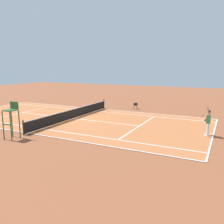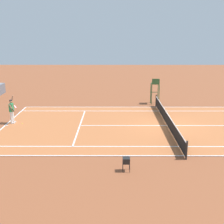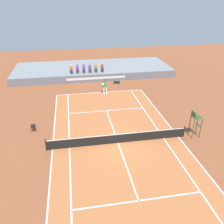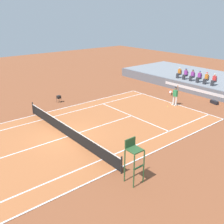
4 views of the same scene
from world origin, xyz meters
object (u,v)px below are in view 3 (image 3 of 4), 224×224
spectator_seated_0 (71,69)px  tennis_ball (105,95)px  tennis_player (105,86)px  spectator_seated_3 (90,68)px  spectator_seated_1 (77,69)px  umpire_chair (195,121)px  equipment_bag (117,82)px  spectator_seated_2 (84,69)px  ball_hopper (33,126)px  spectator_seated_4 (96,68)px  spectator_seated_5 (102,68)px

spectator_seated_0 → tennis_ball: size_ratio=18.60×
spectator_seated_0 → tennis_player: bearing=-55.4°
spectator_seated_3 → tennis_player: size_ratio=0.61×
spectator_seated_0 → spectator_seated_1: bearing=0.0°
umpire_chair → equipment_bag: umpire_chair is taller
spectator_seated_1 → spectator_seated_2: same height
tennis_player → tennis_ball: bearing=-103.2°
ball_hopper → spectator_seated_4: bearing=62.0°
umpire_chair → equipment_bag: size_ratio=2.56×
tennis_ball → ball_hopper: size_ratio=0.10×
spectator_seated_3 → tennis_player: spectator_seated_3 is taller
spectator_seated_5 → ball_hopper: spectator_seated_5 is taller
spectator_seated_2 → spectator_seated_3: 0.89m
spectator_seated_5 → tennis_ball: 6.87m
equipment_bag → ball_hopper: 15.45m
spectator_seated_4 → spectator_seated_0: bearing=180.0°
spectator_seated_1 → spectator_seated_3: same height
spectator_seated_2 → tennis_ball: (2.04, -6.63, -1.66)m
spectator_seated_3 → spectator_seated_5: bearing=0.0°
spectator_seated_1 → umpire_chair: size_ratio=0.52×
spectator_seated_4 → spectator_seated_2: bearing=180.0°
spectator_seated_3 → spectator_seated_5: (1.83, 0.00, 0.00)m
equipment_bag → ball_hopper: size_ratio=1.36×
spectator_seated_4 → tennis_ball: (0.26, -6.63, -1.66)m
spectator_seated_4 → spectator_seated_5: (0.94, 0.00, 0.00)m
spectator_seated_2 → equipment_bag: size_ratio=1.33×
spectator_seated_1 → spectator_seated_2: (0.93, 0.00, 0.00)m
tennis_player → umpire_chair: (6.25, -11.52, 0.56)m
spectator_seated_2 → tennis_ball: size_ratio=18.60×
spectator_seated_0 → spectator_seated_4: (3.61, 0.00, 0.00)m
spectator_seated_3 → equipment_bag: size_ratio=1.33×
spectator_seated_0 → spectator_seated_5: size_ratio=1.00×
spectator_seated_3 → tennis_ball: spectator_seated_3 is taller
ball_hopper → tennis_player: bearing=46.0°
spectator_seated_2 → spectator_seated_5: same height
spectator_seated_1 → umpire_chair: (9.40, -17.39, -0.14)m
ball_hopper → spectator_seated_3: bearing=64.9°
spectator_seated_1 → spectator_seated_5: same height
spectator_seated_4 → tennis_player: 5.93m
spectator_seated_4 → ball_hopper: bearing=-118.0°
spectator_seated_4 → equipment_bag: (2.64, -2.42, -1.54)m
spectator_seated_0 → spectator_seated_1: 0.90m
spectator_seated_0 → umpire_chair: (10.30, -17.39, -0.14)m
spectator_seated_2 → tennis_player: spectator_seated_2 is taller
spectator_seated_1 → tennis_player: 6.70m
umpire_chair → spectator_seated_4: bearing=111.0°
spectator_seated_4 → spectator_seated_3: bearing=180.0°
spectator_seated_1 → tennis_player: spectator_seated_1 is taller
spectator_seated_1 → umpire_chair: bearing=-61.6°
tennis_player → tennis_ball: (-0.18, -0.75, -0.96)m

